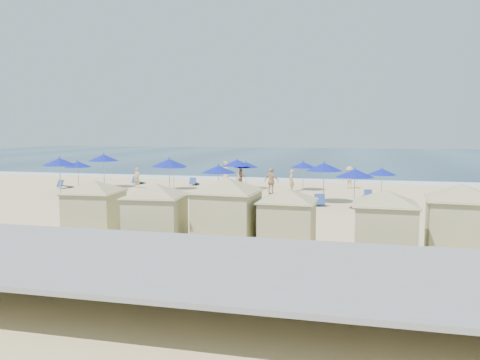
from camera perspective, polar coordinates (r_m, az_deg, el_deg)
name	(u,v)px	position (r m, az deg, el deg)	size (l,w,h in m)	color
ground	(226,207)	(27.22, -1.66, -3.31)	(160.00, 160.00, 0.00)	beige
ocean	(309,156)	(81.36, 8.44, 2.85)	(160.00, 80.00, 0.06)	#0D304B
surf_line	(271,180)	(42.25, 3.80, 0.06)	(160.00, 2.50, 0.08)	white
seawall	(110,256)	(14.75, -15.56, -8.96)	(160.00, 6.10, 1.22)	gray
trash_bin	(209,210)	(23.90, -3.80, -3.68)	(0.78, 0.78, 0.78)	black
cabana_0	(94,202)	(19.81, -17.32, -2.60)	(4.26, 4.26, 2.68)	tan
cabana_1	(156,207)	(17.79, -10.25, -3.31)	(4.31, 4.31, 2.71)	tan
cabana_2	(227,204)	(17.49, -1.59, -2.92)	(4.69, 4.69, 2.95)	tan
cabana_3	(287,212)	(17.03, 5.81, -3.91)	(4.11, 4.11, 2.58)	tan
cabana_4	(385,216)	(16.52, 17.26, -4.26)	(4.28, 4.28, 2.68)	tan
cabana_5	(461,213)	(17.37, 25.38, -3.65)	(4.62, 4.62, 2.91)	tan
umbrella_0	(78,164)	(36.23, -19.17, 1.83)	(2.01, 2.01, 2.28)	#A5A8AD
umbrella_1	(60,162)	(34.07, -21.14, 2.09)	(2.35, 2.35, 2.67)	#A5A8AD
umbrella_2	(104,158)	(37.66, -16.29, 2.63)	(2.37, 2.37, 2.70)	#A5A8AD
umbrella_3	(169,163)	(30.89, -8.62, 2.09)	(2.36, 2.36, 2.69)	#A5A8AD
umbrella_4	(174,165)	(35.56, -8.10, 1.83)	(1.88, 1.88, 2.13)	#A5A8AD
umbrella_5	(237,163)	(34.08, -0.39, 2.12)	(2.12, 2.12, 2.41)	#A5A8AD
umbrella_6	(219,169)	(28.48, -2.64, 1.34)	(2.12, 2.12, 2.41)	#A5A8AD
umbrella_7	(246,165)	(35.36, 0.73, 1.87)	(1.88, 1.88, 2.14)	#A5A8AD
umbrella_8	(324,167)	(29.00, 10.21, 1.59)	(2.25, 2.25, 2.56)	#A5A8AD
umbrella_9	(303,165)	(34.93, 7.72, 1.84)	(1.93, 1.93, 2.19)	#A5A8AD
umbrella_10	(382,172)	(31.11, 16.91, 0.97)	(1.84, 1.84, 2.09)	#A5A8AD
umbrella_11	(355,173)	(26.54, 13.84, 0.83)	(2.12, 2.12, 2.41)	#A5A8AD
beach_chair_0	(64,185)	(38.55, -20.68, -0.59)	(0.96, 1.37, 0.69)	navy
beach_chair_1	(138,181)	(39.75, -12.37, -0.15)	(0.82, 1.34, 0.68)	navy
beach_chair_2	(194,182)	(38.31, -5.64, -0.28)	(0.54, 1.20, 0.66)	navy
beach_chair_3	(251,196)	(30.29, 1.35, -1.92)	(0.95, 1.32, 0.67)	navy
beach_chair_4	(319,201)	(28.07, 9.56, -2.57)	(0.92, 1.48, 0.75)	navy
beach_chair_5	(367,195)	(31.78, 15.24, -1.78)	(0.68, 1.20, 0.63)	navy
beachgoer_0	(137,178)	(36.99, -12.44, 0.27)	(0.58, 0.38, 1.60)	tan
beachgoer_1	(241,177)	(36.19, 0.15, 0.33)	(0.81, 0.63, 1.66)	tan
beachgoer_2	(271,181)	(32.43, 3.86, -0.16)	(1.09, 0.45, 1.86)	tan
beachgoer_3	(349,178)	(36.70, 13.19, 0.29)	(1.10, 0.63, 1.71)	tan
beachgoer_4	(226,172)	(40.49, -1.76, 1.03)	(0.88, 0.57, 1.80)	tan
beachgoer_5	(291,181)	(34.20, 6.29, -0.07)	(0.59, 0.39, 1.62)	tan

